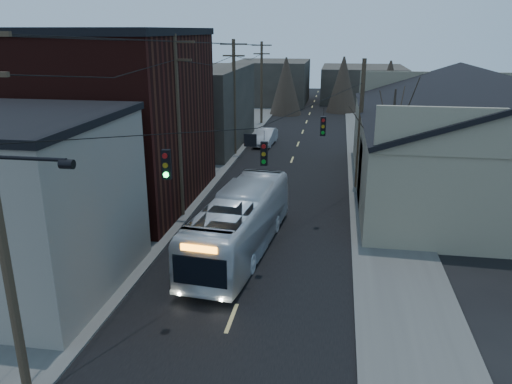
# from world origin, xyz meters

# --- Properties ---
(road_surface) EXTENTS (9.00, 110.00, 0.02)m
(road_surface) POSITION_xyz_m (0.00, 30.00, 0.01)
(road_surface) COLOR black
(road_surface) RESTS_ON ground
(sidewalk_left) EXTENTS (4.00, 110.00, 0.12)m
(sidewalk_left) POSITION_xyz_m (-6.50, 30.00, 0.06)
(sidewalk_left) COLOR #474744
(sidewalk_left) RESTS_ON ground
(sidewalk_right) EXTENTS (4.00, 110.00, 0.12)m
(sidewalk_right) POSITION_xyz_m (6.50, 30.00, 0.06)
(sidewalk_right) COLOR #474744
(sidewalk_right) RESTS_ON ground
(building_clapboard) EXTENTS (8.00, 8.00, 7.00)m
(building_clapboard) POSITION_xyz_m (-9.00, 9.00, 3.50)
(building_clapboard) COLOR gray
(building_clapboard) RESTS_ON ground
(building_brick) EXTENTS (10.00, 12.00, 10.00)m
(building_brick) POSITION_xyz_m (-10.00, 20.00, 5.00)
(building_brick) COLOR black
(building_brick) RESTS_ON ground
(building_left_far) EXTENTS (9.00, 14.00, 7.00)m
(building_left_far) POSITION_xyz_m (-9.50, 36.00, 3.50)
(building_left_far) COLOR #2D2A24
(building_left_far) RESTS_ON ground
(warehouse) EXTENTS (16.16, 20.60, 7.73)m
(warehouse) POSITION_xyz_m (13.00, 25.00, 2.70)
(warehouse) COLOR #7E765B
(warehouse) RESTS_ON ground
(building_far_left) EXTENTS (10.00, 12.00, 6.00)m
(building_far_left) POSITION_xyz_m (-6.00, 65.00, 3.00)
(building_far_left) COLOR #2D2A24
(building_far_left) RESTS_ON ground
(building_far_right) EXTENTS (12.00, 14.00, 5.00)m
(building_far_right) POSITION_xyz_m (7.00, 70.00, 2.50)
(building_far_right) COLOR #2D2A24
(building_far_right) RESTS_ON ground
(bare_tree) EXTENTS (0.40, 0.40, 7.20)m
(bare_tree) POSITION_xyz_m (6.50, 20.00, 3.60)
(bare_tree) COLOR black
(bare_tree) RESTS_ON ground
(utility_lines) EXTENTS (11.24, 45.28, 10.50)m
(utility_lines) POSITION_xyz_m (-3.11, 24.14, 4.95)
(utility_lines) COLOR #382B1E
(utility_lines) RESTS_ON ground
(bus) EXTENTS (3.55, 10.86, 2.97)m
(bus) POSITION_xyz_m (-0.80, 13.80, 1.49)
(bus) COLOR silver
(bus) RESTS_ON ground
(parked_car) EXTENTS (1.86, 4.63, 1.50)m
(parked_car) POSITION_xyz_m (-3.00, 37.21, 0.75)
(parked_car) COLOR #B7B9BF
(parked_car) RESTS_ON ground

